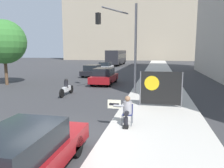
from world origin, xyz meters
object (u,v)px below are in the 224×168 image
(parked_car_curbside, at_px, (21,155))
(car_on_road_nearest, at_px, (104,76))
(traffic_light_pole, at_px, (121,34))
(protest_banner, at_px, (160,88))
(car_on_road_midblock, at_px, (93,70))
(city_bus_on_road, at_px, (117,57))
(car_on_road_distant, at_px, (105,66))
(street_tree_near_curb, at_px, (4,42))
(seated_protester, at_px, (127,110))
(motorcycle_on_road, at_px, (66,88))

(parked_car_curbside, height_order, car_on_road_nearest, car_on_road_nearest)
(traffic_light_pole, height_order, car_on_road_nearest, traffic_light_pole)
(protest_banner, bearing_deg, car_on_road_midblock, 119.64)
(traffic_light_pole, xyz_separation_m, parked_car_curbside, (-0.47, -11.35, -3.59))
(city_bus_on_road, bearing_deg, traffic_light_pole, -78.82)
(protest_banner, bearing_deg, car_on_road_distant, 111.01)
(parked_car_curbside, height_order, car_on_road_midblock, car_on_road_midblock)
(traffic_light_pole, bearing_deg, car_on_road_midblock, 117.28)
(car_on_road_nearest, height_order, car_on_road_distant, car_on_road_nearest)
(street_tree_near_curb, bearing_deg, city_bus_on_road, 80.43)
(traffic_light_pole, xyz_separation_m, city_bus_on_road, (-6.09, 30.81, -2.46))
(seated_protester, xyz_separation_m, parked_car_curbside, (-1.93, -4.09, -0.11))
(seated_protester, xyz_separation_m, car_on_road_midblock, (-6.64, 17.31, -0.09))
(city_bus_on_road, height_order, street_tree_near_curb, street_tree_near_curb)
(seated_protester, bearing_deg, car_on_road_nearest, 110.98)
(traffic_light_pole, bearing_deg, motorcycle_on_road, -156.94)
(seated_protester, height_order, car_on_road_nearest, car_on_road_nearest)
(seated_protester, xyz_separation_m, traffic_light_pole, (-1.46, 7.25, 3.49))
(car_on_road_distant, bearing_deg, protest_banner, -68.99)
(protest_banner, bearing_deg, city_bus_on_road, 104.33)
(protest_banner, bearing_deg, seated_protester, -112.22)
(protest_banner, xyz_separation_m, traffic_light_pole, (-2.80, 3.98, 3.12))
(parked_car_curbside, height_order, street_tree_near_curb, street_tree_near_curb)
(motorcycle_on_road, height_order, street_tree_near_curb, street_tree_near_curb)
(traffic_light_pole, distance_m, car_on_road_nearest, 5.83)
(city_bus_on_road, distance_m, motorcycle_on_road, 32.47)
(parked_car_curbside, relative_size, car_on_road_nearest, 1.07)
(parked_car_curbside, distance_m, car_on_road_distant, 28.66)
(protest_banner, distance_m, car_on_road_midblock, 16.15)
(city_bus_on_road, bearing_deg, parked_car_curbside, -82.41)
(car_on_road_midblock, xyz_separation_m, street_tree_near_curb, (-5.79, -8.18, 3.19))
(street_tree_near_curb, bearing_deg, car_on_road_distant, 69.11)
(car_on_road_nearest, distance_m, car_on_road_midblock, 6.67)
(car_on_road_midblock, height_order, motorcycle_on_road, car_on_road_midblock)
(car_on_road_distant, relative_size, motorcycle_on_road, 1.89)
(protest_banner, relative_size, car_on_road_nearest, 0.51)
(seated_protester, height_order, motorcycle_on_road, seated_protester)
(car_on_road_distant, bearing_deg, motorcycle_on_road, -84.95)
(parked_car_curbside, distance_m, city_bus_on_road, 42.55)
(seated_protester, bearing_deg, protest_banner, 70.60)
(car_on_road_nearest, bearing_deg, street_tree_near_curb, -165.91)
(city_bus_on_road, xyz_separation_m, street_tree_near_curb, (-4.88, -28.94, 2.07))
(protest_banner, bearing_deg, traffic_light_pole, 125.13)
(protest_banner, relative_size, parked_car_curbside, 0.48)
(motorcycle_on_road, bearing_deg, car_on_road_midblock, 97.80)
(traffic_light_pole, xyz_separation_m, street_tree_near_curb, (-10.97, 1.87, -0.38))
(car_on_road_distant, bearing_deg, street_tree_near_curb, -110.89)
(parked_car_curbside, distance_m, car_on_road_nearest, 15.51)
(traffic_light_pole, bearing_deg, protest_banner, -54.87)
(seated_protester, distance_m, car_on_road_nearest, 11.91)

